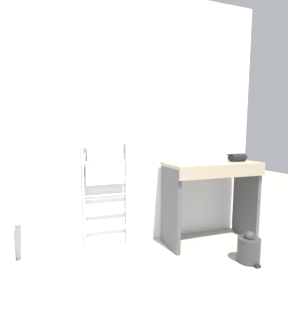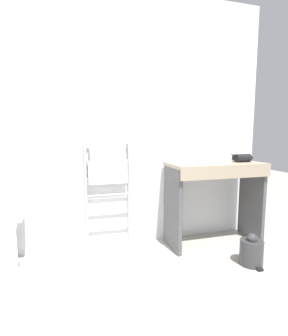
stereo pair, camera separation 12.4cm
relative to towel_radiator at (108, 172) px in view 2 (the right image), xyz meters
name	(u,v)px [view 2 (the right image)]	position (x,y,z in m)	size (l,w,h in m)	color
wall_back	(121,122)	(0.16, 0.11, 0.52)	(3.27, 0.12, 2.66)	silver
towel_radiator	(108,172)	(0.00, 0.00, 0.00)	(0.48, 0.06, 1.15)	silver
vanity_counter	(215,189)	(1.12, -0.23, -0.20)	(1.01, 0.48, 0.90)	gray
sink_basin	(215,159)	(1.13, -0.19, 0.13)	(0.36, 0.36, 0.08)	white
faucet	(207,154)	(1.13, -0.03, 0.16)	(0.02, 0.10, 0.12)	silver
cup_near_wall	(174,159)	(0.72, -0.06, 0.13)	(0.07, 0.07, 0.08)	white
cup_near_edge	(185,159)	(0.82, -0.10, 0.13)	(0.07, 0.07, 0.08)	white
hair_dryer	(243,158)	(1.44, -0.25, 0.13)	(0.23, 0.18, 0.09)	black
trash_bin	(251,251)	(1.20, -0.75, -0.69)	(0.21, 0.24, 0.30)	#333335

